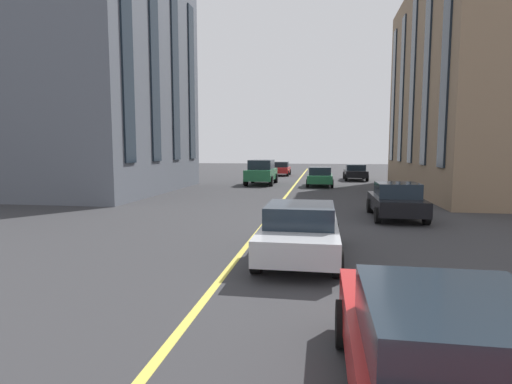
{
  "coord_description": "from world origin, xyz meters",
  "views": [
    {
      "loc": [
        3.17,
        -2.04,
        2.67
      ],
      "look_at": [
        15.35,
        -0.04,
        1.37
      ],
      "focal_mm": 28.34,
      "sensor_mm": 36.0,
      "label": 1
    }
  ],
  "objects": [
    {
      "name": "car_silver_trailing",
      "position": [
        12.98,
        -1.53,
        0.7
      ],
      "size": [
        4.4,
        1.95,
        1.37
      ],
      "color": "#B7BABF",
      "rests_on": "ground_plane"
    },
    {
      "name": "car_green_far",
      "position": [
        33.81,
        2.57,
        0.97
      ],
      "size": [
        4.7,
        2.14,
        1.88
      ],
      "color": "#1E6038",
      "rests_on": "ground_plane"
    },
    {
      "name": "car_red_parked_a",
      "position": [
        7.03,
        -3.23,
        0.7
      ],
      "size": [
        4.4,
        1.95,
        1.37
      ],
      "color": "#B21E1E",
      "rests_on": "ground_plane"
    },
    {
      "name": "building_left_near",
      "position": [
        27.08,
        13.22,
        7.16
      ],
      "size": [
        13.14,
        11.56,
        14.33
      ],
      "color": "#565B66",
      "rests_on": "ground_plane"
    },
    {
      "name": "car_black_parked_b",
      "position": [
        39.4,
        -4.9,
        0.7
      ],
      "size": [
        4.4,
        1.95,
        1.37
      ],
      "color": "black",
      "rests_on": "ground_plane"
    },
    {
      "name": "car_green_near",
      "position": [
        32.9,
        -1.88,
        0.7
      ],
      "size": [
        3.9,
        1.89,
        1.4
      ],
      "color": "#1E6038",
      "rests_on": "ground_plane"
    },
    {
      "name": "car_red_oncoming",
      "position": [
        44.68,
        2.19,
        0.7
      ],
      "size": [
        3.9,
        1.89,
        1.4
      ],
      "color": "#B21E1E",
      "rests_on": "ground_plane"
    },
    {
      "name": "lane_centre_line",
      "position": [
        20.0,
        0.0,
        0.0
      ],
      "size": [
        80.0,
        0.16,
        0.01
      ],
      "color": "#D8C64C",
      "rests_on": "ground_plane"
    },
    {
      "name": "car_black_mid",
      "position": [
        19.41,
        -4.9,
        0.7
      ],
      "size": [
        3.9,
        1.89,
        1.4
      ],
      "color": "black",
      "rests_on": "ground_plane"
    },
    {
      "name": "building_right_near",
      "position": [
        29.91,
        -12.65,
        6.56
      ],
      "size": [
        17.18,
        10.42,
        13.13
      ],
      "color": "#846B51",
      "rests_on": "ground_plane"
    }
  ]
}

